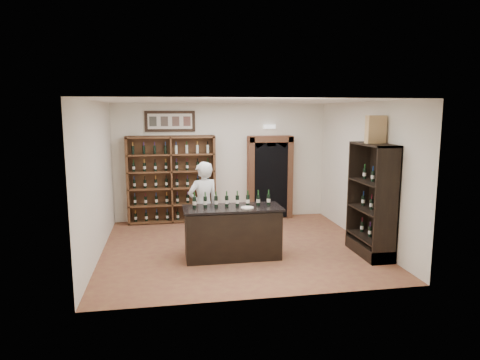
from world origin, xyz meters
name	(u,v)px	position (x,y,z in m)	size (l,w,h in m)	color
floor	(238,247)	(0.00, 0.00, 0.00)	(5.50, 5.50, 0.00)	brown
ceiling	(238,101)	(0.00, 0.00, 3.00)	(5.50, 5.50, 0.00)	white
wall_back	(222,162)	(0.00, 2.50, 1.50)	(5.50, 0.04, 3.00)	silver
wall_left	(97,180)	(-2.75, 0.00, 1.50)	(0.04, 5.00, 3.00)	silver
wall_right	(364,173)	(2.75, 0.00, 1.50)	(0.04, 5.00, 3.00)	silver
wine_shelf	(172,179)	(-1.30, 2.33, 1.10)	(2.20, 0.38, 2.20)	brown
framed_picture	(170,121)	(-1.30, 2.47, 2.55)	(1.25, 0.04, 0.52)	black
arched_doorway	(270,175)	(1.25, 2.33, 1.14)	(1.17, 0.35, 2.17)	black
emergency_light	(269,127)	(1.25, 2.42, 2.40)	(0.30, 0.10, 0.10)	white
tasting_counter	(233,233)	(-0.20, -0.60, 0.49)	(1.88, 0.78, 1.00)	black
counter_bottle_0	(194,202)	(-0.92, -0.54, 1.11)	(0.07, 0.07, 0.30)	black
counter_bottle_1	(205,202)	(-0.71, -0.54, 1.11)	(0.07, 0.07, 0.30)	black
counter_bottle_2	(216,201)	(-0.51, -0.54, 1.11)	(0.07, 0.07, 0.30)	black
counter_bottle_3	(227,201)	(-0.30, -0.54, 1.11)	(0.07, 0.07, 0.30)	black
counter_bottle_4	(237,201)	(-0.10, -0.54, 1.11)	(0.07, 0.07, 0.30)	black
counter_bottle_5	(248,200)	(0.11, -0.54, 1.11)	(0.07, 0.07, 0.30)	black
counter_bottle_6	(258,200)	(0.31, -0.54, 1.11)	(0.07, 0.07, 0.30)	black
counter_bottle_7	(269,199)	(0.52, -0.54, 1.11)	(0.07, 0.07, 0.30)	black
side_cabinet	(372,217)	(2.52, -0.90, 0.75)	(0.48, 1.20, 2.20)	black
shopkeeper	(203,206)	(-0.71, 0.00, 0.91)	(0.66, 0.43, 1.81)	silver
plate	(247,208)	(0.06, -0.75, 1.01)	(0.24, 0.24, 0.02)	beige
wine_crate	(376,129)	(2.52, -0.86, 2.46)	(0.37, 0.15, 0.53)	tan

